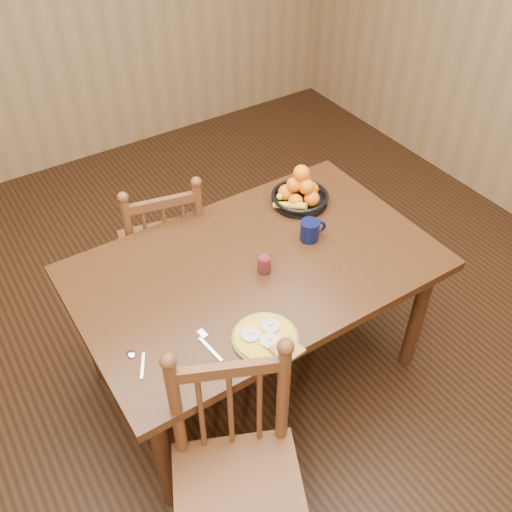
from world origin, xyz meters
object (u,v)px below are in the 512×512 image
coffee_mug (311,230)px  fruit_bowl (300,192)px  dining_table (256,278)px  breakfast_plate (266,338)px  chair_near (237,479)px  chair_far (164,248)px

coffee_mug → fruit_bowl: 0.28m
dining_table → breakfast_plate: size_ratio=5.46×
chair_near → coffee_mug: 1.14m
coffee_mug → fruit_bowl: bearing=64.1°
chair_near → coffee_mug: chair_near is taller
chair_near → dining_table: bearing=77.0°
breakfast_plate → coffee_mug: 0.65m
chair_far → chair_near: bearing=87.6°
dining_table → breakfast_plate: breakfast_plate is taller
chair_near → coffee_mug: (0.84, 0.71, 0.30)m
chair_near → breakfast_plate: size_ratio=3.49×
dining_table → coffee_mug: size_ratio=12.00×
dining_table → chair_far: size_ratio=1.71×
dining_table → chair_near: size_ratio=1.56×
coffee_mug → fruit_bowl: size_ratio=0.46×
chair_far → breakfast_plate: size_ratio=3.20×
chair_near → fruit_bowl: bearing=69.3°
chair_far → fruit_bowl: (0.61, -0.38, 0.36)m
coffee_mug → fruit_bowl: (0.12, 0.25, 0.01)m
coffee_mug → chair_far: bearing=127.7°
chair_far → chair_near: size_ratio=0.92×
dining_table → fruit_bowl: 0.53m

